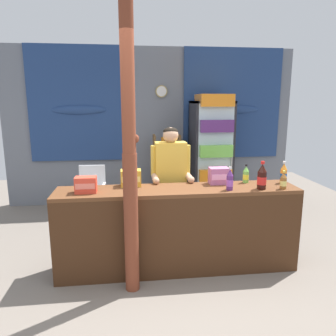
{
  "coord_description": "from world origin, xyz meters",
  "views": [
    {
      "loc": [
        -0.43,
        -2.89,
        1.88
      ],
      "look_at": [
        0.05,
        1.0,
        1.07
      ],
      "focal_mm": 34.36,
      "sensor_mm": 36.0,
      "label": 1
    }
  ],
  "objects_px": {
    "soda_bottle_grape_soda": "(230,180)",
    "snack_box_wafer": "(219,176)",
    "bottle_shelf_rack": "(167,170)",
    "shopkeeper": "(171,175)",
    "soda_bottle_cola": "(262,177)",
    "soda_bottle_iced_tea": "(283,181)",
    "snack_box_crackers": "(86,185)",
    "soda_bottle_lime_soda": "(246,175)",
    "soda_bottle_orange_soda": "(284,174)",
    "plastic_lawn_chair": "(92,189)",
    "stall_counter": "(179,224)",
    "snack_box_choco_powder": "(131,178)",
    "drink_fridge": "(211,148)",
    "timber_post": "(130,160)"
  },
  "relations": [
    {
      "from": "soda_bottle_grape_soda",
      "to": "snack_box_wafer",
      "type": "distance_m",
      "value": 0.28
    },
    {
      "from": "stall_counter",
      "to": "snack_box_crackers",
      "type": "xyz_separation_m",
      "value": [
        -0.98,
        0.06,
        0.46
      ]
    },
    {
      "from": "stall_counter",
      "to": "soda_bottle_cola",
      "type": "height_order",
      "value": "soda_bottle_cola"
    },
    {
      "from": "stall_counter",
      "to": "shopkeeper",
      "type": "distance_m",
      "value": 0.72
    },
    {
      "from": "timber_post",
      "to": "soda_bottle_cola",
      "type": "xyz_separation_m",
      "value": [
        1.42,
        0.23,
        -0.27
      ]
    },
    {
      "from": "soda_bottle_cola",
      "to": "snack_box_wafer",
      "type": "distance_m",
      "value": 0.49
    },
    {
      "from": "snack_box_choco_powder",
      "to": "soda_bottle_lime_soda",
      "type": "bearing_deg",
      "value": -0.38
    },
    {
      "from": "snack_box_choco_powder",
      "to": "bottle_shelf_rack",
      "type": "bearing_deg",
      "value": 72.56
    },
    {
      "from": "soda_bottle_lime_soda",
      "to": "soda_bottle_iced_tea",
      "type": "xyz_separation_m",
      "value": [
        0.3,
        -0.32,
        -0.01
      ]
    },
    {
      "from": "soda_bottle_grape_soda",
      "to": "soda_bottle_iced_tea",
      "type": "bearing_deg",
      "value": -2.81
    },
    {
      "from": "drink_fridge",
      "to": "soda_bottle_orange_soda",
      "type": "bearing_deg",
      "value": -79.78
    },
    {
      "from": "timber_post",
      "to": "bottle_shelf_rack",
      "type": "height_order",
      "value": "timber_post"
    },
    {
      "from": "stall_counter",
      "to": "soda_bottle_cola",
      "type": "relative_size",
      "value": 8.64
    },
    {
      "from": "bottle_shelf_rack",
      "to": "snack_box_crackers",
      "type": "distance_m",
      "value": 2.56
    },
    {
      "from": "soda_bottle_lime_soda",
      "to": "soda_bottle_orange_soda",
      "type": "height_order",
      "value": "soda_bottle_orange_soda"
    },
    {
      "from": "soda_bottle_grape_soda",
      "to": "soda_bottle_lime_soda",
      "type": "xyz_separation_m",
      "value": [
        0.29,
        0.29,
        -0.02
      ]
    },
    {
      "from": "snack_box_wafer",
      "to": "snack_box_crackers",
      "type": "distance_m",
      "value": 1.49
    },
    {
      "from": "snack_box_wafer",
      "to": "snack_box_choco_powder",
      "type": "height_order",
      "value": "snack_box_wafer"
    },
    {
      "from": "timber_post",
      "to": "snack_box_wafer",
      "type": "height_order",
      "value": "timber_post"
    },
    {
      "from": "snack_box_wafer",
      "to": "snack_box_choco_powder",
      "type": "distance_m",
      "value": 1.01
    },
    {
      "from": "bottle_shelf_rack",
      "to": "plastic_lawn_chair",
      "type": "distance_m",
      "value": 1.37
    },
    {
      "from": "stall_counter",
      "to": "soda_bottle_iced_tea",
      "type": "distance_m",
      "value": 1.23
    },
    {
      "from": "soda_bottle_lime_soda",
      "to": "snack_box_crackers",
      "type": "height_order",
      "value": "soda_bottle_lime_soda"
    },
    {
      "from": "plastic_lawn_chair",
      "to": "timber_post",
      "type": "bearing_deg",
      "value": -73.81
    },
    {
      "from": "bottle_shelf_rack",
      "to": "soda_bottle_grape_soda",
      "type": "bearing_deg",
      "value": -80.38
    },
    {
      "from": "timber_post",
      "to": "drink_fridge",
      "type": "bearing_deg",
      "value": 59.54
    },
    {
      "from": "snack_box_choco_powder",
      "to": "soda_bottle_iced_tea",
      "type": "bearing_deg",
      "value": -11.3
    },
    {
      "from": "plastic_lawn_chair",
      "to": "snack_box_choco_powder",
      "type": "height_order",
      "value": "snack_box_choco_powder"
    },
    {
      "from": "bottle_shelf_rack",
      "to": "shopkeeper",
      "type": "height_order",
      "value": "shopkeeper"
    },
    {
      "from": "soda_bottle_orange_soda",
      "to": "snack_box_choco_powder",
      "type": "height_order",
      "value": "soda_bottle_orange_soda"
    },
    {
      "from": "shopkeeper",
      "to": "snack_box_choco_powder",
      "type": "bearing_deg",
      "value": -147.55
    },
    {
      "from": "stall_counter",
      "to": "soda_bottle_cola",
      "type": "xyz_separation_m",
      "value": [
        0.9,
        -0.04,
        0.51
      ]
    },
    {
      "from": "stall_counter",
      "to": "soda_bottle_grape_soda",
      "type": "bearing_deg",
      "value": -3.16
    },
    {
      "from": "soda_bottle_orange_soda",
      "to": "soda_bottle_lime_soda",
      "type": "bearing_deg",
      "value": 170.47
    },
    {
      "from": "timber_post",
      "to": "soda_bottle_cola",
      "type": "bearing_deg",
      "value": 9.17
    },
    {
      "from": "bottle_shelf_rack",
      "to": "soda_bottle_grape_soda",
      "type": "height_order",
      "value": "bottle_shelf_rack"
    },
    {
      "from": "stall_counter",
      "to": "timber_post",
      "type": "distance_m",
      "value": 0.97
    },
    {
      "from": "soda_bottle_iced_tea",
      "to": "snack_box_crackers",
      "type": "height_order",
      "value": "soda_bottle_iced_tea"
    },
    {
      "from": "bottle_shelf_rack",
      "to": "shopkeeper",
      "type": "xyz_separation_m",
      "value": [
        -0.16,
        -1.75,
        0.31
      ]
    },
    {
      "from": "bottle_shelf_rack",
      "to": "soda_bottle_orange_soda",
      "type": "distance_m",
      "value": 2.45
    },
    {
      "from": "soda_bottle_grape_soda",
      "to": "snack_box_wafer",
      "type": "xyz_separation_m",
      "value": [
        -0.04,
        0.27,
        -0.01
      ]
    },
    {
      "from": "soda_bottle_orange_soda",
      "to": "snack_box_wafer",
      "type": "height_order",
      "value": "soda_bottle_orange_soda"
    },
    {
      "from": "shopkeeper",
      "to": "soda_bottle_cola",
      "type": "xyz_separation_m",
      "value": [
        0.91,
        -0.62,
        0.09
      ]
    },
    {
      "from": "plastic_lawn_chair",
      "to": "soda_bottle_orange_soda",
      "type": "relative_size",
      "value": 3.33
    },
    {
      "from": "plastic_lawn_chair",
      "to": "soda_bottle_iced_tea",
      "type": "relative_size",
      "value": 4.21
    },
    {
      "from": "stall_counter",
      "to": "snack_box_crackers",
      "type": "relative_size",
      "value": 12.15
    },
    {
      "from": "soda_bottle_lime_soda",
      "to": "snack_box_crackers",
      "type": "distance_m",
      "value": 1.82
    },
    {
      "from": "bottle_shelf_rack",
      "to": "shopkeeper",
      "type": "bearing_deg",
      "value": -95.14
    },
    {
      "from": "soda_bottle_iced_tea",
      "to": "snack_box_wafer",
      "type": "bearing_deg",
      "value": 154.54
    },
    {
      "from": "stall_counter",
      "to": "soda_bottle_iced_tea",
      "type": "height_order",
      "value": "soda_bottle_iced_tea"
    }
  ]
}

